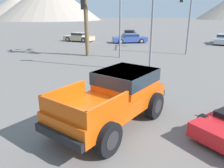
{
  "coord_description": "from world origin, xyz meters",
  "views": [
    {
      "loc": [
        0.39,
        -7.21,
        3.83
      ],
      "look_at": [
        0.14,
        0.8,
        1.2
      ],
      "focal_mm": 35.0,
      "sensor_mm": 36.0,
      "label": 1
    }
  ],
  "objects_px": {
    "parked_car_silver": "(224,39)",
    "parked_car_tan": "(79,37)",
    "parked_car_dark": "(130,33)",
    "parked_car_blue": "(130,38)",
    "traffic_light_main": "(186,8)",
    "traffic_light_crosswalk": "(103,14)",
    "orange_pickup_truck": "(117,94)"
  },
  "relations": [
    {
      "from": "traffic_light_main",
      "to": "traffic_light_crosswalk",
      "type": "relative_size",
      "value": 1.15
    },
    {
      "from": "traffic_light_crosswalk",
      "to": "parked_car_dark",
      "type": "bearing_deg",
      "value": -100.18
    },
    {
      "from": "parked_car_tan",
      "to": "traffic_light_crosswalk",
      "type": "xyz_separation_m",
      "value": [
        4.17,
        -11.2,
        3.07
      ]
    },
    {
      "from": "orange_pickup_truck",
      "to": "traffic_light_main",
      "type": "height_order",
      "value": "traffic_light_main"
    },
    {
      "from": "traffic_light_crosswalk",
      "to": "traffic_light_main",
      "type": "bearing_deg",
      "value": -157.99
    },
    {
      "from": "orange_pickup_truck",
      "to": "traffic_light_main",
      "type": "relative_size",
      "value": 0.84
    },
    {
      "from": "parked_car_silver",
      "to": "parked_car_tan",
      "type": "relative_size",
      "value": 1.04
    },
    {
      "from": "traffic_light_main",
      "to": "parked_car_dark",
      "type": "bearing_deg",
      "value": 18.42
    },
    {
      "from": "parked_car_dark",
      "to": "parked_car_tan",
      "type": "height_order",
      "value": "parked_car_tan"
    },
    {
      "from": "parked_car_blue",
      "to": "orange_pickup_truck",
      "type": "bearing_deg",
      "value": 165.21
    },
    {
      "from": "parked_car_silver",
      "to": "traffic_light_main",
      "type": "relative_size",
      "value": 0.77
    },
    {
      "from": "traffic_light_main",
      "to": "parked_car_blue",
      "type": "bearing_deg",
      "value": 35.95
    },
    {
      "from": "parked_car_silver",
      "to": "parked_car_tan",
      "type": "distance_m",
      "value": 18.98
    },
    {
      "from": "traffic_light_crosswalk",
      "to": "parked_car_blue",
      "type": "bearing_deg",
      "value": -105.59
    },
    {
      "from": "parked_car_dark",
      "to": "traffic_light_main",
      "type": "bearing_deg",
      "value": -62.69
    },
    {
      "from": "parked_car_dark",
      "to": "parked_car_tan",
      "type": "bearing_deg",
      "value": -131.36
    },
    {
      "from": "orange_pickup_truck",
      "to": "traffic_light_crosswalk",
      "type": "xyz_separation_m",
      "value": [
        -1.26,
        12.03,
        2.63
      ]
    },
    {
      "from": "parked_car_tan",
      "to": "parked_car_dark",
      "type": "bearing_deg",
      "value": -28.08
    },
    {
      "from": "orange_pickup_truck",
      "to": "parked_car_tan",
      "type": "relative_size",
      "value": 1.13
    },
    {
      "from": "orange_pickup_truck",
      "to": "traffic_light_crosswalk",
      "type": "relative_size",
      "value": 0.96
    },
    {
      "from": "orange_pickup_truck",
      "to": "traffic_light_crosswalk",
      "type": "distance_m",
      "value": 12.38
    },
    {
      "from": "orange_pickup_truck",
      "to": "parked_car_blue",
      "type": "xyz_separation_m",
      "value": [
        1.53,
        22.06,
        -0.46
      ]
    },
    {
      "from": "parked_car_blue",
      "to": "traffic_light_main",
      "type": "height_order",
      "value": "traffic_light_main"
    },
    {
      "from": "parked_car_blue",
      "to": "traffic_light_crosswalk",
      "type": "relative_size",
      "value": 0.89
    },
    {
      "from": "parked_car_dark",
      "to": "traffic_light_crosswalk",
      "type": "distance_m",
      "value": 17.79
    },
    {
      "from": "parked_car_blue",
      "to": "traffic_light_crosswalk",
      "type": "distance_m",
      "value": 10.86
    },
    {
      "from": "parked_car_blue",
      "to": "parked_car_silver",
      "type": "bearing_deg",
      "value": -104.7
    },
    {
      "from": "parked_car_blue",
      "to": "traffic_light_main",
      "type": "bearing_deg",
      "value": -154.86
    },
    {
      "from": "orange_pickup_truck",
      "to": "parked_car_blue",
      "type": "relative_size",
      "value": 1.08
    },
    {
      "from": "parked_car_dark",
      "to": "parked_car_tan",
      "type": "xyz_separation_m",
      "value": [
        -7.26,
        -6.04,
        0.04
      ]
    },
    {
      "from": "parked_car_tan",
      "to": "traffic_light_crosswalk",
      "type": "distance_m",
      "value": 12.34
    },
    {
      "from": "parked_car_dark",
      "to": "parked_car_blue",
      "type": "relative_size",
      "value": 0.97
    }
  ]
}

